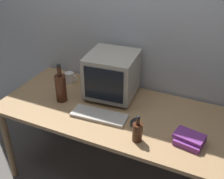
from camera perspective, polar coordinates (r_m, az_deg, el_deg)
The scene contains 10 objects.
ground_plane at distance 2.76m, azimuth 0.00°, elevation -16.96°, with size 6.00×6.00×0.00m, color slate.
back_wall at distance 2.42m, azimuth 4.72°, elevation 11.50°, with size 4.00×0.08×2.50m, color silver.
desk at distance 2.31m, azimuth 0.00°, elevation -5.59°, with size 1.76×0.81×0.76m.
crt_monitor at distance 2.34m, azimuth 0.01°, elevation 2.90°, with size 0.41×0.42×0.37m.
keyboard at distance 2.17m, azimuth -2.53°, elevation -5.13°, with size 0.42×0.15×0.02m, color beige.
computer_mouse at distance 2.11m, azimuth 4.50°, elevation -6.34°, with size 0.06×0.10×0.04m, color black.
bottle_tall at distance 2.34m, azimuth -10.03°, elevation 0.50°, with size 0.09×0.09×0.33m.
bottle_short at distance 1.93m, azimuth 5.01°, elevation -8.19°, with size 0.07×0.07×0.20m.
book_stack at distance 2.00m, azimuth 15.00°, elevation -9.38°, with size 0.21×0.19×0.07m.
mug at distance 2.64m, azimuth -8.27°, elevation 2.38°, with size 0.12×0.08×0.09m.
Camera 1 is at (0.78, -1.68, 2.05)m, focal length 46.57 mm.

